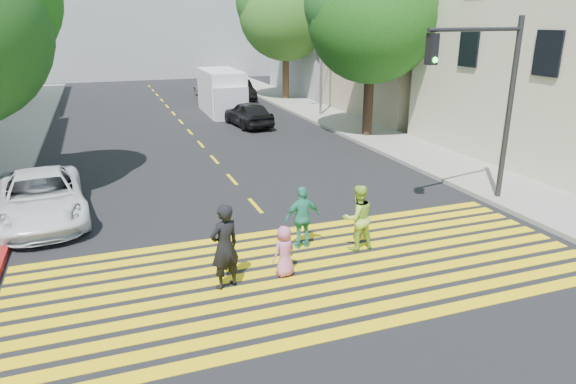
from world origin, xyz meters
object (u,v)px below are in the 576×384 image
pedestrian_woman (358,217)px  traffic_signal (490,88)px  pedestrian_extra (303,218)px  pedestrian_child (284,251)px  dark_car_parked (240,90)px  tree_right_far (287,7)px  white_sedan (41,197)px  pedestrian_man (225,247)px  dark_car_near (248,114)px  tree_right_near (374,10)px  white_van (222,93)px  silver_car (211,88)px

pedestrian_woman → traffic_signal: 5.93m
pedestrian_extra → pedestrian_child: bearing=52.1°
pedestrian_woman → dark_car_parked: size_ratio=0.38×
dark_car_parked → traffic_signal: bearing=-85.7°
tree_right_far → pedestrian_child: bearing=-110.1°
tree_right_far → dark_car_parked: tree_right_far is taller
white_sedan → dark_car_parked: size_ratio=1.13×
pedestrian_man → dark_car_near: size_ratio=0.47×
white_sedan → dark_car_parked: 23.95m
tree_right_near → traffic_signal: bearing=-99.4°
pedestrian_woman → dark_car_near: bearing=-98.8°
dark_car_parked → traffic_signal: size_ratio=0.78×
tree_right_far → pedestrian_extra: 26.32m
white_van → traffic_signal: bearing=-78.1°
pedestrian_extra → white_van: (2.69, 20.33, 0.44)m
white_sedan → traffic_signal: traffic_signal is taller
white_sedan → tree_right_far: bearing=48.1°
tree_right_far → traffic_signal: bearing=-95.3°
tree_right_near → dark_car_near: (-4.86, 4.73, -5.32)m
pedestrian_man → white_sedan: (-4.06, 5.70, -0.26)m
tree_right_far → pedestrian_man: bearing=-112.7°
pedestrian_extra → traffic_signal: bearing=-172.3°
traffic_signal → white_van: bearing=88.4°
tree_right_near → white_sedan: tree_right_near is taller
silver_car → white_sedan: bearing=62.0°
pedestrian_extra → tree_right_far: bearing=-110.4°
pedestrian_woman → traffic_signal: traffic_signal is taller
white_sedan → dark_car_near: size_ratio=1.23×
dark_car_parked → tree_right_far: bearing=-16.1°
silver_car → traffic_signal: (2.72, -26.71, 3.03)m
tree_right_near → pedestrian_child: tree_right_near is taller
tree_right_near → pedestrian_extra: bearing=-125.5°
tree_right_far → pedestrian_woman: tree_right_far is taller
pedestrian_extra → pedestrian_man: bearing=28.6°
white_sedan → tree_right_near: bearing=19.9°
pedestrian_man → traffic_signal: (8.57, 2.34, 2.73)m
white_sedan → dark_car_near: (9.44, 11.45, -0.00)m
pedestrian_man → silver_car: 29.63m
tree_right_near → traffic_signal: tree_right_near is taller
traffic_signal → pedestrian_extra: bearing=177.0°
pedestrian_woman → white_van: (1.41, 20.86, 0.41)m
pedestrian_woman → dark_car_near: pedestrian_woman is taller
white_sedan → traffic_signal: bearing=-20.2°
tree_right_near → dark_car_parked: bearing=101.1°
pedestrian_man → dark_car_parked: pedestrian_man is taller
silver_car → tree_right_far: bearing=140.2°
pedestrian_man → pedestrian_woman: 3.69m
pedestrian_man → dark_car_near: 17.98m
pedestrian_woman → dark_car_near: (1.78, 16.35, -0.15)m
pedestrian_man → white_van: 22.24m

